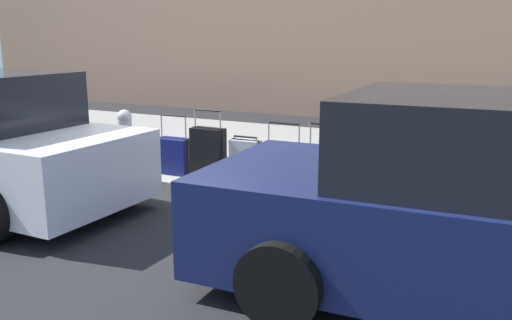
# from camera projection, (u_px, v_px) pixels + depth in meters

# --- Properties ---
(ground_plane) EXTENTS (40.00, 40.00, 0.00)m
(ground_plane) POSITION_uv_depth(u_px,v_px,m) (152.00, 190.00, 7.38)
(ground_plane) COLOR black
(sidewalk_curb) EXTENTS (18.00, 5.00, 0.14)m
(sidewalk_curb) POSITION_uv_depth(u_px,v_px,m) (241.00, 151.00, 9.53)
(sidewalk_curb) COLOR gray
(sidewalk_curb) RESTS_ON ground_plane
(suitcase_maroon_0) EXTENTS (0.45, 0.22, 0.61)m
(suitcase_maroon_0) POSITION_uv_depth(u_px,v_px,m) (420.00, 181.00, 6.25)
(suitcase_maroon_0) COLOR maroon
(suitcase_maroon_0) RESTS_ON sidewalk_curb
(suitcase_red_1) EXTENTS (0.49, 0.27, 0.95)m
(suitcase_red_1) POSITION_uv_depth(u_px,v_px,m) (369.00, 171.00, 6.40)
(suitcase_red_1) COLOR red
(suitcase_red_1) RESTS_ON sidewalk_curb
(suitcase_teal_2) EXTENTS (0.45, 0.19, 0.87)m
(suitcase_teal_2) POSITION_uv_depth(u_px,v_px,m) (324.00, 170.00, 6.68)
(suitcase_teal_2) COLOR #0F606B
(suitcase_teal_2) RESTS_ON sidewalk_curb
(suitcase_olive_3) EXTENTS (0.49, 0.18, 0.84)m
(suitcase_olive_3) POSITION_uv_depth(u_px,v_px,m) (283.00, 167.00, 6.98)
(suitcase_olive_3) COLOR #59601E
(suitcase_olive_3) RESTS_ON sidewalk_curb
(suitcase_silver_4) EXTENTS (0.40, 0.22, 0.62)m
(suitcase_silver_4) POSITION_uv_depth(u_px,v_px,m) (245.00, 161.00, 7.20)
(suitcase_silver_4) COLOR #9EA0A8
(suitcase_silver_4) RESTS_ON sidewalk_curb
(suitcase_black_5) EXTENTS (0.47, 0.23, 0.95)m
(suitcase_black_5) POSITION_uv_depth(u_px,v_px,m) (208.00, 153.00, 7.36)
(suitcase_black_5) COLOR black
(suitcase_black_5) RESTS_ON sidewalk_curb
(suitcase_navy_6) EXTENTS (0.46, 0.26, 0.84)m
(suitcase_navy_6) POSITION_uv_depth(u_px,v_px,m) (174.00, 156.00, 7.64)
(suitcase_navy_6) COLOR navy
(suitcase_navy_6) RESTS_ON sidewalk_curb
(fire_hydrant) EXTENTS (0.39, 0.21, 0.85)m
(fire_hydrant) POSITION_uv_depth(u_px,v_px,m) (126.00, 137.00, 8.03)
(fire_hydrant) COLOR #99999E
(fire_hydrant) RESTS_ON sidewalk_curb
(bollard_post) EXTENTS (0.12, 0.12, 0.86)m
(bollard_post) POSITION_uv_depth(u_px,v_px,m) (81.00, 135.00, 8.23)
(bollard_post) COLOR brown
(bollard_post) RESTS_ON sidewalk_curb
(parked_car_navy_0) EXTENTS (4.77, 2.26, 1.62)m
(parked_car_navy_0) POSITION_uv_depth(u_px,v_px,m) (512.00, 214.00, 4.02)
(parked_car_navy_0) COLOR #141E4C
(parked_car_navy_0) RESTS_ON ground_plane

